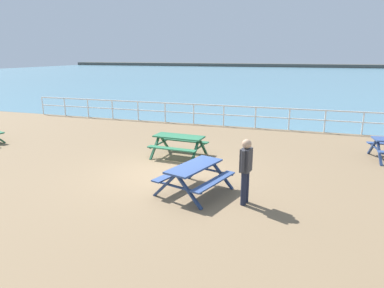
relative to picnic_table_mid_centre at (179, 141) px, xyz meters
The scene contains 7 objects.
ground_plane 1.98m from the picnic_table_mid_centre, 80.72° to the right, with size 30.00×24.00×0.20m, color #846B4C.
sea_band 50.92m from the picnic_table_mid_centre, 89.66° to the left, with size 142.00×90.00×0.01m, color teal.
distant_shoreline 93.91m from the picnic_table_mid_centre, 89.82° to the left, with size 142.00×6.00×1.80m, color #4C4C47.
seaward_railing 5.92m from the picnic_table_mid_centre, 87.09° to the left, with size 23.07×0.07×1.08m.
picnic_table_mid_centre is the anchor object (origin of this frame).
picnic_table_far_left 3.39m from the picnic_table_mid_centre, 62.77° to the right, with size 1.95×2.16×0.80m.
visitor 4.45m from the picnic_table_mid_centre, 48.10° to the right, with size 0.28×0.52×1.66m.
Camera 1 is at (3.86, -9.35, 3.63)m, focal length 31.84 mm.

